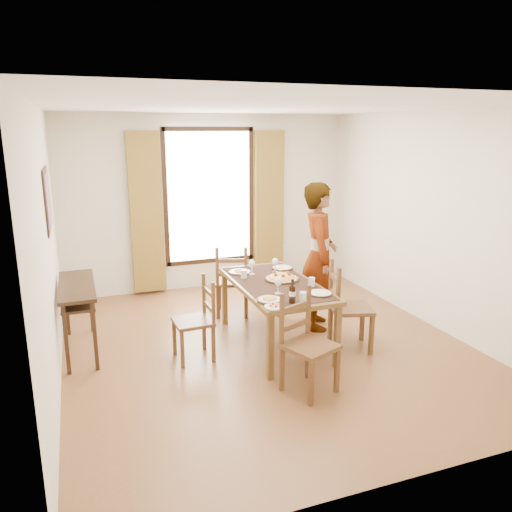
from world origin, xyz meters
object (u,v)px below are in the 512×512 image
object	(u,v)px
dining_table	(276,288)
man	(319,256)
console_table	(77,294)
pasta_platter	(282,276)

from	to	relation	value
dining_table	man	bearing A→B (deg)	24.37
console_table	dining_table	bearing A→B (deg)	-14.87
dining_table	man	size ratio (longest dim) A/B	0.93
console_table	pasta_platter	distance (m)	2.32
dining_table	pasta_platter	bearing A→B (deg)	32.06
man	dining_table	bearing A→B (deg)	135.95
pasta_platter	console_table	bearing A→B (deg)	167.35
dining_table	man	world-z (taller)	man
dining_table	console_table	bearing A→B (deg)	165.13
dining_table	pasta_platter	distance (m)	0.17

